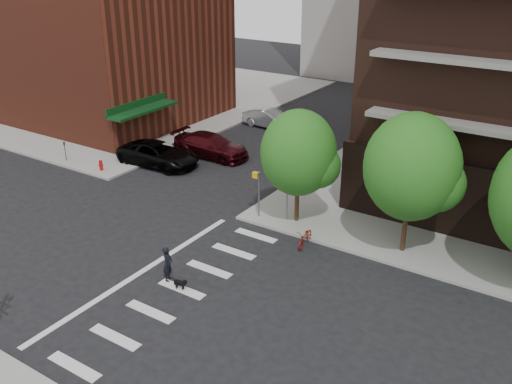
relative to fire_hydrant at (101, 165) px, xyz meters
The scene contains 14 objects.
ground 13.09m from the fire_hydrant, 36.61° to the right, with size 120.00×120.00×0.00m, color black.
sidewalk_nw 21.04m from the fire_hydrant, 131.72° to the left, with size 31.00×33.00×0.15m, color gray.
crosswalk 14.92m from the fire_hydrant, 31.54° to the right, with size 3.85×13.00×0.01m.
tree_a 14.93m from the fire_hydrant, ahead, with size 4.00×4.00×5.90m.
tree_b 20.90m from the fire_hydrant, ahead, with size 4.50×4.50×6.65m.
pedestrian_signal 12.88m from the fire_hydrant, ahead, with size 2.18×0.67×2.60m.
fire_hydrant is the anchor object (origin of this frame).
parking_meter 3.52m from the fire_hydrant, behind, with size 0.10×0.08×1.32m.
parked_car_black 3.88m from the fire_hydrant, 53.50° to the left, with size 5.79×2.67×1.61m, color black.
parked_car_maroon 7.71m from the fire_hydrant, 56.55° to the left, with size 5.71×2.32×1.66m, color #37090D.
parked_car_silver 15.16m from the fire_hydrant, 74.32° to the left, with size 4.65×1.62×1.53m, color #9D9FA4.
scooter 16.20m from the fire_hydrant, ahead, with size 0.61×1.75×0.92m, color maroon.
dog_walker 14.60m from the fire_hydrant, 31.05° to the right, with size 0.40×0.61×1.68m, color black.
dog 15.57m from the fire_hydrant, 30.16° to the right, with size 0.61×0.25×0.50m.
Camera 1 is at (17.47, -16.02, 14.13)m, focal length 40.00 mm.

